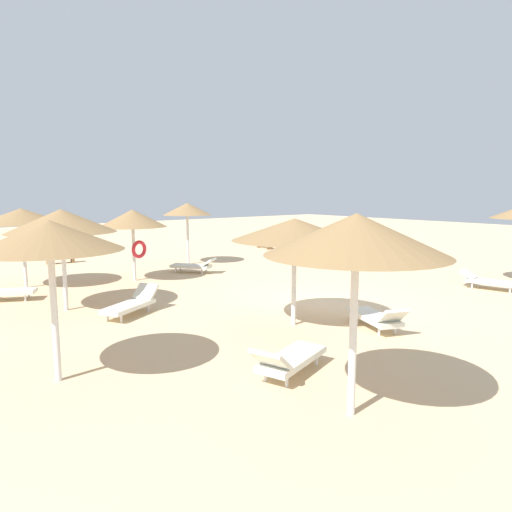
{
  "coord_description": "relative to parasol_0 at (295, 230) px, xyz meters",
  "views": [
    {
      "loc": [
        -9.68,
        -9.11,
        3.41
      ],
      "look_at": [
        0.0,
        3.0,
        1.2
      ],
      "focal_mm": 31.69,
      "sensor_mm": 36.0,
      "label": 1
    }
  ],
  "objects": [
    {
      "name": "bench_0",
      "position": [
        -1.79,
        14.35,
        -2.12
      ],
      "size": [
        1.52,
        0.51,
        0.49
      ],
      "color": "brown",
      "rests_on": "ground"
    },
    {
      "name": "lounger_0",
      "position": [
        1.35,
        -1.59,
        -2.15
      ],
      "size": [
        1.28,
        1.99,
        0.73
      ],
      "color": "silver",
      "rests_on": "ground"
    },
    {
      "name": "parasol_1",
      "position": [
        -4.15,
        5.2,
        0.12
      ],
      "size": [
        3.02,
        3.02,
        2.93
      ],
      "color": "silver",
      "rests_on": "ground"
    },
    {
      "name": "parasol_4",
      "position": [
        -2.57,
        -4.02,
        0.31
      ],
      "size": [
        2.73,
        2.73,
        3.1
      ],
      "color": "silver",
      "rests_on": "ground"
    },
    {
      "name": "parked_car",
      "position": [
        -0.64,
        20.1,
        -1.65
      ],
      "size": [
        4.24,
        2.55,
        1.72
      ],
      "color": "#194C9E",
      "rests_on": "ground"
    },
    {
      "name": "parasol_3",
      "position": [
        2.91,
        10.36,
        0.13
      ],
      "size": [
        2.27,
        2.27,
        2.89
      ],
      "color": "silver",
      "rests_on": "ground"
    },
    {
      "name": "lounger_5",
      "position": [
        -5.41,
        7.62,
        -2.15
      ],
      "size": [
        1.98,
        1.4,
        0.72
      ],
      "color": "silver",
      "rests_on": "ground"
    },
    {
      "name": "parasol_6",
      "position": [
        -5.74,
        0.14,
        0.17
      ],
      "size": [
        2.53,
        2.53,
        2.93
      ],
      "color": "silver",
      "rests_on": "ground"
    },
    {
      "name": "parasol_7",
      "position": [
        -0.74,
        8.15,
        -0.08
      ],
      "size": [
        2.57,
        2.57,
        2.74
      ],
      "color": "silver",
      "rests_on": "ground"
    },
    {
      "name": "lounger_2",
      "position": [
        8.31,
        -1.15,
        -2.16
      ],
      "size": [
        1.02,
        2.0,
        0.63
      ],
      "color": "silver",
      "rests_on": "ground"
    },
    {
      "name": "ground_plane",
      "position": [
        1.86,
        0.88,
        -2.47
      ],
      "size": [
        80.0,
        80.0,
        0.0
      ],
      "primitive_type": "plane",
      "color": "#DBBA8C"
    },
    {
      "name": "lounger_3",
      "position": [
        1.91,
        8.15,
        -2.16
      ],
      "size": [
        1.62,
        1.93,
        0.66
      ],
      "color": "silver",
      "rests_on": "ground"
    },
    {
      "name": "parasol_0",
      "position": [
        0.0,
        0.0,
        0.0
      ],
      "size": [
        3.19,
        3.19,
        2.75
      ],
      "color": "silver",
      "rests_on": "ground"
    },
    {
      "name": "parasol_5",
      "position": [
        -4.34,
        9.34,
        0.09
      ],
      "size": [
        2.91,
        2.91,
        2.84
      ],
      "color": "silver",
      "rests_on": "ground"
    },
    {
      "name": "lounger_1",
      "position": [
        -2.87,
        3.52,
        -2.15
      ],
      "size": [
        1.95,
        1.49,
        0.74
      ],
      "color": "silver",
      "rests_on": "ground"
    },
    {
      "name": "lounger_4",
      "position": [
        -2.3,
        -2.31,
        -2.15
      ],
      "size": [
        1.99,
        1.2,
        0.72
      ],
      "color": "silver",
      "rests_on": "ground"
    },
    {
      "name": "bench_1",
      "position": [
        9.57,
        12.7,
        -2.12
      ],
      "size": [
        0.59,
        1.54,
        0.49
      ],
      "color": "brown",
      "rests_on": "ground"
    }
  ]
}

